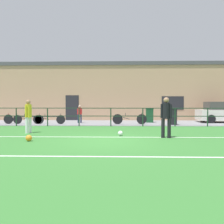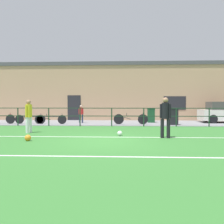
{
  "view_description": "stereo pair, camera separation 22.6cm",
  "coord_description": "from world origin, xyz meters",
  "px_view_note": "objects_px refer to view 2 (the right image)",
  "views": [
    {
      "loc": [
        0.53,
        -9.1,
        1.43
      ],
      "look_at": [
        0.16,
        3.03,
        1.0
      ],
      "focal_mm": 38.78,
      "sensor_mm": 36.0,
      "label": 1
    },
    {
      "loc": [
        0.75,
        -9.09,
        1.43
      ],
      "look_at": [
        0.16,
        3.03,
        1.0
      ],
      "focal_mm": 38.78,
      "sensor_mm": 36.0,
      "label": 2
    }
  ],
  "objects_px": {
    "bicycle_parked_1": "(0,119)",
    "soccer_ball_match": "(120,133)",
    "trash_bin_1": "(174,116)",
    "soccer_ball_spare": "(28,138)",
    "spectator_child": "(81,113)",
    "bicycle_parked_2": "(30,119)",
    "player_goalkeeper": "(165,115)",
    "bicycle_parked_0": "(131,119)",
    "player_striker": "(29,114)",
    "trash_bin_0": "(151,115)",
    "bicycle_parked_3": "(50,119)"
  },
  "relations": [
    {
      "from": "spectator_child",
      "to": "bicycle_parked_1",
      "type": "relative_size",
      "value": 0.59
    },
    {
      "from": "bicycle_parked_0",
      "to": "bicycle_parked_1",
      "type": "distance_m",
      "value": 9.06
    },
    {
      "from": "player_goalkeeper",
      "to": "bicycle_parked_3",
      "type": "bearing_deg",
      "value": -26.97
    },
    {
      "from": "soccer_ball_spare",
      "to": "spectator_child",
      "type": "height_order",
      "value": "spectator_child"
    },
    {
      "from": "soccer_ball_match",
      "to": "spectator_child",
      "type": "bearing_deg",
      "value": 113.59
    },
    {
      "from": "bicycle_parked_0",
      "to": "spectator_child",
      "type": "bearing_deg",
      "value": 164.37
    },
    {
      "from": "soccer_ball_spare",
      "to": "trash_bin_0",
      "type": "relative_size",
      "value": 0.22
    },
    {
      "from": "player_goalkeeper",
      "to": "bicycle_parked_3",
      "type": "height_order",
      "value": "player_goalkeeper"
    },
    {
      "from": "soccer_ball_spare",
      "to": "bicycle_parked_2",
      "type": "height_order",
      "value": "bicycle_parked_2"
    },
    {
      "from": "soccer_ball_spare",
      "to": "bicycle_parked_3",
      "type": "relative_size",
      "value": 0.11
    },
    {
      "from": "bicycle_parked_3",
      "to": "trash_bin_1",
      "type": "height_order",
      "value": "trash_bin_1"
    },
    {
      "from": "spectator_child",
      "to": "bicycle_parked_3",
      "type": "distance_m",
      "value": 2.21
    },
    {
      "from": "bicycle_parked_1",
      "to": "soccer_ball_match",
      "type": "bearing_deg",
      "value": -33.88
    },
    {
      "from": "player_goalkeeper",
      "to": "soccer_ball_match",
      "type": "distance_m",
      "value": 2.16
    },
    {
      "from": "soccer_ball_spare",
      "to": "spectator_child",
      "type": "bearing_deg",
      "value": 86.1
    },
    {
      "from": "bicycle_parked_0",
      "to": "bicycle_parked_3",
      "type": "height_order",
      "value": "bicycle_parked_0"
    },
    {
      "from": "soccer_ball_match",
      "to": "trash_bin_1",
      "type": "relative_size",
      "value": 0.2
    },
    {
      "from": "bicycle_parked_0",
      "to": "trash_bin_1",
      "type": "height_order",
      "value": "trash_bin_1"
    },
    {
      "from": "player_goalkeeper",
      "to": "bicycle_parked_0",
      "type": "xyz_separation_m",
      "value": [
        -1.24,
        6.26,
        -0.58
      ]
    },
    {
      "from": "spectator_child",
      "to": "trash_bin_0",
      "type": "relative_size",
      "value": 1.22
    },
    {
      "from": "player_goalkeeper",
      "to": "spectator_child",
      "type": "distance_m",
      "value": 8.69
    },
    {
      "from": "soccer_ball_spare",
      "to": "player_goalkeeper",
      "type": "bearing_deg",
      "value": 11.05
    },
    {
      "from": "bicycle_parked_0",
      "to": "trash_bin_0",
      "type": "relative_size",
      "value": 2.19
    },
    {
      "from": "trash_bin_0",
      "to": "bicycle_parked_0",
      "type": "bearing_deg",
      "value": -134.54
    },
    {
      "from": "player_striker",
      "to": "spectator_child",
      "type": "distance_m",
      "value": 6.01
    },
    {
      "from": "soccer_ball_match",
      "to": "bicycle_parked_0",
      "type": "bearing_deg",
      "value": 83.48
    },
    {
      "from": "spectator_child",
      "to": "trash_bin_1",
      "type": "bearing_deg",
      "value": 170.54
    },
    {
      "from": "player_goalkeeper",
      "to": "bicycle_parked_2",
      "type": "height_order",
      "value": "player_goalkeeper"
    },
    {
      "from": "player_goalkeeper",
      "to": "soccer_ball_spare",
      "type": "relative_size",
      "value": 7.07
    },
    {
      "from": "soccer_ball_spare",
      "to": "trash_bin_1",
      "type": "bearing_deg",
      "value": 45.38
    },
    {
      "from": "soccer_ball_match",
      "to": "trash_bin_1",
      "type": "bearing_deg",
      "value": 57.19
    },
    {
      "from": "soccer_ball_match",
      "to": "soccer_ball_spare",
      "type": "relative_size",
      "value": 0.92
    },
    {
      "from": "bicycle_parked_3",
      "to": "player_goalkeeper",
      "type": "bearing_deg",
      "value": -42.94
    },
    {
      "from": "soccer_ball_match",
      "to": "bicycle_parked_1",
      "type": "distance_m",
      "value": 10.14
    },
    {
      "from": "spectator_child",
      "to": "trash_bin_1",
      "type": "xyz_separation_m",
      "value": [
        6.36,
        -1.28,
        -0.17
      ]
    },
    {
      "from": "player_striker",
      "to": "bicycle_parked_3",
      "type": "relative_size",
      "value": 0.73
    },
    {
      "from": "bicycle_parked_1",
      "to": "trash_bin_0",
      "type": "bearing_deg",
      "value": 8.39
    },
    {
      "from": "soccer_ball_match",
      "to": "trash_bin_0",
      "type": "height_order",
      "value": "trash_bin_0"
    },
    {
      "from": "spectator_child",
      "to": "bicycle_parked_3",
      "type": "relative_size",
      "value": 0.58
    },
    {
      "from": "bicycle_parked_0",
      "to": "bicycle_parked_2",
      "type": "distance_m",
      "value": 6.91
    },
    {
      "from": "player_striker",
      "to": "bicycle_parked_0",
      "type": "relative_size",
      "value": 0.69
    },
    {
      "from": "player_striker",
      "to": "trash_bin_1",
      "type": "relative_size",
      "value": 1.44
    },
    {
      "from": "soccer_ball_match",
      "to": "spectator_child",
      "type": "relative_size",
      "value": 0.17
    },
    {
      "from": "bicycle_parked_2",
      "to": "bicycle_parked_0",
      "type": "bearing_deg",
      "value": 0.0
    },
    {
      "from": "bicycle_parked_0",
      "to": "bicycle_parked_1",
      "type": "height_order",
      "value": "bicycle_parked_0"
    },
    {
      "from": "player_goalkeeper",
      "to": "soccer_ball_match",
      "type": "bearing_deg",
      "value": -1.88
    },
    {
      "from": "spectator_child",
      "to": "bicycle_parked_1",
      "type": "xyz_separation_m",
      "value": [
        -5.51,
        -0.99,
        -0.39
      ]
    },
    {
      "from": "player_goalkeeper",
      "to": "bicycle_parked_3",
      "type": "relative_size",
      "value": 0.76
    },
    {
      "from": "player_goalkeeper",
      "to": "bicycle_parked_1",
      "type": "bearing_deg",
      "value": -15.31
    },
    {
      "from": "soccer_ball_spare",
      "to": "bicycle_parked_2",
      "type": "bearing_deg",
      "value": 110.93
    }
  ]
}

